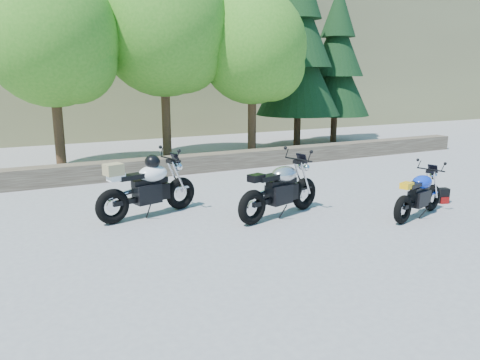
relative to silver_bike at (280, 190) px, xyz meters
name	(u,v)px	position (x,y,z in m)	size (l,w,h in m)	color
ground	(255,233)	(-0.93, -0.69, -0.54)	(90.00, 90.00, 0.00)	gray
stone_wall	(163,166)	(-0.93, 4.81, -0.29)	(22.00, 0.55, 0.50)	#43382D
hillside	(105,5)	(2.07, 27.31, 6.96)	(80.00, 30.00, 15.00)	olive
tree_decid_left	(56,42)	(-3.32, 6.45, 3.10)	(3.67, 3.67, 5.62)	#382314
tree_decid_mid	(167,32)	(-0.02, 6.85, 3.50)	(4.08, 4.08, 6.24)	#382314
tree_decid_right	(256,51)	(2.78, 6.25, 2.96)	(3.54, 3.54, 5.41)	#382314
conifer_near	(299,49)	(5.27, 7.51, 3.14)	(3.17, 3.17, 7.06)	#382314
conifer_far	(337,62)	(7.47, 8.11, 2.73)	(2.82, 2.82, 6.27)	#382314
silver_bike	(280,190)	(0.00, 0.00, 0.00)	(2.14, 0.89, 1.10)	black
white_bike	(147,187)	(-2.35, 1.17, 0.07)	(2.18, 0.85, 1.23)	black
blue_bike	(419,195)	(2.44, -1.23, -0.09)	(1.76, 0.76, 0.91)	black
backpack	(443,196)	(3.74, -0.72, -0.38)	(0.27, 0.25, 0.33)	black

